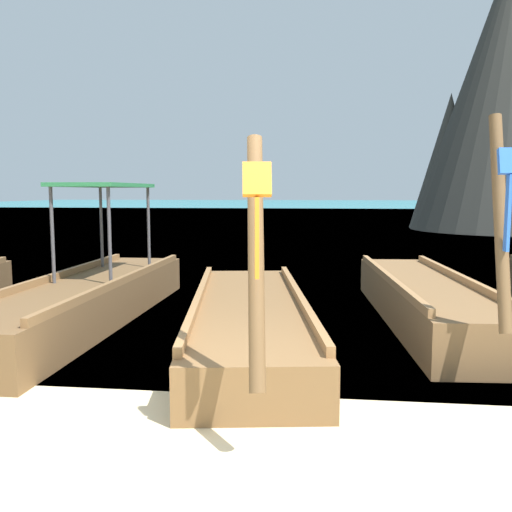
# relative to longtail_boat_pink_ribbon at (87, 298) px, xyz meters

# --- Properties ---
(ground) EXTENTS (120.00, 120.00, 0.00)m
(ground) POSITION_rel_longtail_boat_pink_ribbon_xyz_m (2.56, -3.83, -0.36)
(ground) COLOR beige
(sea_water) EXTENTS (120.00, 120.00, 0.00)m
(sea_water) POSITION_rel_longtail_boat_pink_ribbon_xyz_m (2.56, 57.35, -0.36)
(sea_water) COLOR teal
(sea_water) RESTS_ON ground
(longtail_boat_pink_ribbon) EXTENTS (1.21, 6.28, 2.45)m
(longtail_boat_pink_ribbon) POSITION_rel_longtail_boat_pink_ribbon_xyz_m (0.00, 0.00, 0.00)
(longtail_boat_pink_ribbon) COLOR brown
(longtail_boat_pink_ribbon) RESTS_ON ground
(longtail_boat_orange_ribbon) EXTENTS (2.17, 6.16, 2.35)m
(longtail_boat_orange_ribbon) POSITION_rel_longtail_boat_pink_ribbon_xyz_m (2.47, -0.68, -0.09)
(longtail_boat_orange_ribbon) COLOR brown
(longtail_boat_orange_ribbon) RESTS_ON ground
(longtail_boat_blue_ribbon) EXTENTS (1.47, 5.77, 2.66)m
(longtail_boat_blue_ribbon) POSITION_rel_longtail_boat_pink_ribbon_xyz_m (4.89, 0.59, -0.04)
(longtail_boat_blue_ribbon) COLOR brown
(longtail_boat_blue_ribbon) RESTS_ON ground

